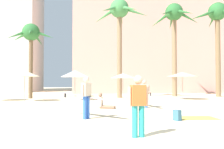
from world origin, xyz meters
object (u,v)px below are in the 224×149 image
object	(u,v)px
palm_tree_center	(31,37)
cafe_umbrella_1	(123,76)
cafe_umbrella_2	(25,74)
cafe_umbrella_4	(75,74)
beach_towel	(197,118)
palm_tree_far_left	(174,21)
person_far_left	(86,96)
palm_tree_right	(217,21)
cafe_umbrella_3	(182,74)
palm_tree_left	(120,18)
person_mid_center	(144,92)
person_far_right	(138,103)
person_mid_right	(103,103)
backpack	(177,115)

from	to	relation	value
palm_tree_center	cafe_umbrella_1	world-z (taller)	palm_tree_center
cafe_umbrella_2	cafe_umbrella_4	size ratio (longest dim) A/B	0.97
cafe_umbrella_2	beach_towel	distance (m)	13.41
palm_tree_far_left	person_far_left	size ratio (longest dim) A/B	3.78
palm_tree_right	cafe_umbrella_3	bearing A→B (deg)	-145.79
palm_tree_left	cafe_umbrella_4	xyz separation A→B (m)	(-4.09, -2.60, -5.45)
cafe_umbrella_1	person_mid_center	distance (m)	6.04
palm_tree_right	cafe_umbrella_2	size ratio (longest dim) A/B	4.05
palm_tree_left	person_far_right	size ratio (longest dim) A/B	5.57
cafe_umbrella_3	cafe_umbrella_4	world-z (taller)	cafe_umbrella_4
palm_tree_right	person_far_left	bearing A→B (deg)	-136.45
cafe_umbrella_4	person_mid_center	world-z (taller)	cafe_umbrella_4
palm_tree_far_left	cafe_umbrella_3	world-z (taller)	palm_tree_far_left
palm_tree_left	palm_tree_center	distance (m)	8.45
cafe_umbrella_1	person_mid_center	xyz separation A→B (m)	(0.26, -5.93, -1.12)
person_mid_center	palm_tree_far_left	bearing A→B (deg)	-36.38
beach_towel	person_mid_right	xyz separation A→B (m)	(-3.58, 4.12, 0.29)
palm_tree_center	person_far_right	bearing A→B (deg)	-68.72
palm_tree_right	person_mid_right	bearing A→B (deg)	-143.60
palm_tree_far_left	palm_tree_center	size ratio (longest dim) A/B	1.42
palm_tree_left	person_far_left	bearing A→B (deg)	-105.02
palm_tree_right	cafe_umbrella_1	xyz separation A→B (m)	(-10.37, -3.20, -5.78)
cafe_umbrella_3	person_mid_right	distance (m)	9.21
cafe_umbrella_3	person_far_right	bearing A→B (deg)	-117.99
person_far_left	cafe_umbrella_4	bearing A→B (deg)	133.79
palm_tree_center	cafe_umbrella_2	world-z (taller)	palm_tree_center
palm_tree_right	beach_towel	xyz separation A→B (m)	(-8.94, -13.35, -7.79)
cafe_umbrella_3	person_far_right	distance (m)	14.49
person_mid_center	cafe_umbrella_2	bearing A→B (deg)	50.27
cafe_umbrella_2	person_far_left	distance (m)	10.22
palm_tree_far_left	cafe_umbrella_4	distance (m)	12.36
person_mid_center	person_mid_right	size ratio (longest dim) A/B	2.92
cafe_umbrella_3	backpack	xyz separation A→B (m)	(-4.62, -10.21, -1.93)
palm_tree_far_left	cafe_umbrella_4	world-z (taller)	palm_tree_far_left
person_far_left	person_mid_center	world-z (taller)	person_far_left
palm_tree_right	cafe_umbrella_4	xyz separation A→B (m)	(-14.34, -3.15, -5.62)
palm_tree_far_left	palm_tree_right	distance (m)	4.33
palm_tree_left	person_far_left	size ratio (longest dim) A/B	3.64
person_far_right	person_mid_center	bearing A→B (deg)	-24.83
palm_tree_center	palm_tree_right	size ratio (longest dim) A/B	0.71
person_mid_right	person_mid_center	bearing A→B (deg)	22.53
beach_towel	person_far_left	xyz separation A→B (m)	(-4.61, 0.47, 0.92)
person_mid_center	person_far_right	xyz separation A→B (m)	(-2.06, -7.29, 0.03)
cafe_umbrella_3	backpack	world-z (taller)	cafe_umbrella_3
palm_tree_center	person_far_left	distance (m)	14.26
cafe_umbrella_3	person_far_right	xyz separation A→B (m)	(-6.78, -12.75, -1.20)
palm_tree_center	person_far_right	world-z (taller)	palm_tree_center
beach_towel	person_far_left	world-z (taller)	person_far_left
cafe_umbrella_1	cafe_umbrella_4	bearing A→B (deg)	179.24
palm_tree_right	person_far_left	xyz separation A→B (m)	(-13.55, -12.88, -6.87)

